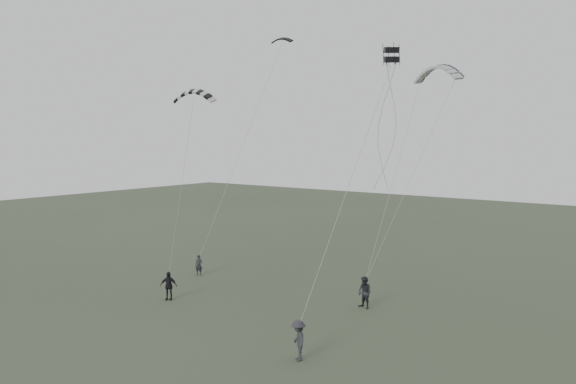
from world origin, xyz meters
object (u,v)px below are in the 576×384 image
Objects in this scene: flyer_center at (168,286)px; kite_dark_small at (282,39)px; flyer_far at (298,340)px; kite_box at (391,55)px; flyer_right at (365,293)px; kite_pale_large at (438,67)px; kite_striped at (194,91)px; flyer_left at (199,265)px.

kite_dark_small reaches higher than flyer_center.
flyer_far is 2.58× the size of kite_box.
flyer_right reaches higher than flyer_far.
kite_box is (14.23, 1.66, 13.14)m from flyer_center.
flyer_far is at bearing -48.53° from flyer_center.
flyer_center is at bearing -109.14° from kite_pale_large.
kite_striped is at bearing -159.77° from flyer_far.
flyer_center is at bearing -126.58° from kite_striped.
kite_box is (2.11, 4.62, 13.09)m from flyer_far.
flyer_right is 1.15× the size of kite_dark_small.
flyer_center is 20.50m from kite_dark_small.
flyer_left is 22.19m from kite_box.
kite_striped is at bearing -112.23° from kite_pale_large.
kite_striped is (3.46, -3.55, 12.27)m from flyer_left.
flyer_right is 0.72× the size of kite_striped.
flyer_center is 12.48m from flyer_far.
kite_striped is (0.41, -9.69, -4.65)m from kite_dark_small.
flyer_left is 2.07× the size of kite_box.
flyer_center is 1.07× the size of kite_dark_small.
flyer_left is at bearing -163.84° from flyer_right.
kite_pale_large is 5.22× the size of kite_box.
flyer_center is 0.47× the size of kite_pale_large.
flyer_center is 2.46× the size of kite_box.
flyer_far is at bearing -63.45° from kite_dark_small.
flyer_far is at bearing -65.17° from flyer_right.
kite_striped is at bearing -144.78° from flyer_right.
kite_dark_small is 11.91m from kite_pale_large.
kite_striped is at bearing -71.78° from flyer_left.
flyer_right reaches higher than flyer_left.
kite_dark_small is (-12.18, 14.74, 16.74)m from flyer_far.
kite_box is at bearing -28.17° from flyer_center.
flyer_right is 17.11m from kite_pale_large.
kite_striped reaches higher than flyer_center.
kite_striped is at bearing -100.60° from kite_dark_small.
flyer_right is 20.77m from kite_dark_small.
kite_box is (14.28, -10.12, -3.65)m from kite_dark_small.
flyer_right is 12.16m from flyer_center.
kite_pale_large is at bearing 137.00° from flyer_far.
flyer_far is (12.13, -2.96, 0.04)m from flyer_center.
kite_box is (3.53, -4.12, 13.08)m from flyer_right.
flyer_right is at bearing 142.71° from flyer_far.
kite_striped is (-10.34, -3.69, 12.07)m from flyer_right.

